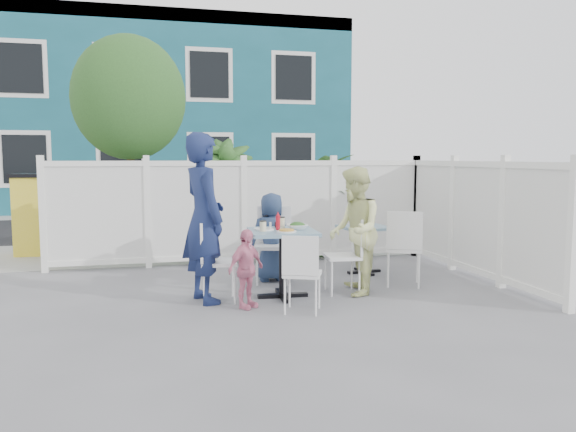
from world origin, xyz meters
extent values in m
plane|color=slate|center=(0.00, 0.00, 0.00)|extent=(80.00, 80.00, 0.00)
cube|color=gray|center=(0.00, 3.80, 0.01)|extent=(24.00, 2.60, 0.01)
cube|color=black|center=(0.00, 7.50, 0.00)|extent=(24.00, 5.00, 0.01)
cube|color=gray|center=(0.00, 10.60, 0.01)|extent=(24.00, 1.60, 0.01)
cube|color=#18515E|center=(-0.50, 14.00, 3.00)|extent=(11.00, 6.00, 6.00)
cube|color=white|center=(-0.50, 11.04, 5.80)|extent=(11.00, 0.08, 0.40)
cube|color=black|center=(-3.00, 11.02, 1.60)|extent=(1.20, 0.04, 1.40)
cube|color=black|center=(1.00, 11.02, 1.60)|extent=(1.20, 0.04, 1.40)
cube|color=black|center=(-3.00, 11.02, 4.10)|extent=(1.20, 0.04, 1.40)
cube|color=black|center=(1.00, 11.02, 4.10)|extent=(1.20, 0.04, 1.40)
cube|color=white|center=(0.10, 2.40, 0.82)|extent=(5.80, 0.04, 1.40)
cube|color=white|center=(0.10, 2.40, 1.56)|extent=(5.86, 0.08, 0.08)
cube|color=white|center=(0.10, 2.40, 0.06)|extent=(5.86, 0.08, 0.12)
cube|color=white|center=(3.00, 0.60, 0.82)|extent=(0.04, 3.60, 1.40)
cube|color=white|center=(3.00, 0.60, 1.56)|extent=(0.08, 3.66, 0.08)
cube|color=white|center=(3.00, 0.60, 0.06)|extent=(0.08, 3.66, 0.12)
cylinder|color=#382316|center=(-1.60, 3.30, 1.20)|extent=(0.12, 0.12, 2.40)
ellipsoid|color=#26491E|center=(-1.60, 3.30, 2.60)|extent=(1.80, 1.62, 1.98)
cube|color=yellow|center=(-3.15, 4.00, 0.66)|extent=(0.74, 0.55, 1.32)
imported|color=#26491E|center=(-0.16, 3.10, 0.99)|extent=(1.20, 1.20, 1.97)
imported|color=#26491E|center=(1.50, 3.00, 0.85)|extent=(1.76, 1.88, 1.70)
cube|color=#436E89|center=(0.19, 0.19, 0.78)|extent=(0.80, 0.80, 0.04)
cylinder|color=black|center=(0.19, 0.19, 0.39)|extent=(0.09, 0.09, 0.74)
cube|color=black|center=(0.19, 0.19, 0.02)|extent=(0.60, 0.12, 0.04)
cube|color=black|center=(0.19, 0.19, 0.02)|extent=(0.12, 0.60, 0.04)
cube|color=#436E89|center=(1.65, 1.28, 0.66)|extent=(0.70, 0.70, 0.04)
cylinder|color=black|center=(1.65, 1.28, 0.33)|extent=(0.07, 0.07, 0.62)
cube|color=black|center=(1.65, 1.28, 0.02)|extent=(0.51, 0.12, 0.04)
cube|color=black|center=(1.65, 1.28, 0.02)|extent=(0.12, 0.51, 0.04)
cube|color=white|center=(-0.56, 0.20, 0.45)|extent=(0.43, 0.45, 0.04)
cube|color=white|center=(-0.75, 0.21, 0.70)|extent=(0.06, 0.42, 0.45)
cylinder|color=white|center=(-0.38, 0.36, 0.23)|extent=(0.02, 0.02, 0.45)
cylinder|color=white|center=(-0.41, 0.00, 0.23)|extent=(0.02, 0.02, 0.45)
cylinder|color=white|center=(-0.72, 0.39, 0.23)|extent=(0.02, 0.02, 0.45)
cylinder|color=white|center=(-0.75, 0.03, 0.23)|extent=(0.02, 0.02, 0.45)
cube|color=white|center=(0.95, 0.23, 0.45)|extent=(0.43, 0.45, 0.04)
cube|color=white|center=(1.14, 0.22, 0.70)|extent=(0.07, 0.42, 0.45)
cylinder|color=white|center=(0.76, 0.07, 0.22)|extent=(0.02, 0.02, 0.45)
cylinder|color=white|center=(0.80, 0.43, 0.22)|extent=(0.02, 0.02, 0.45)
cylinder|color=white|center=(1.10, 0.04, 0.22)|extent=(0.02, 0.02, 0.45)
cylinder|color=white|center=(1.13, 0.40, 0.22)|extent=(0.02, 0.02, 0.45)
cube|color=white|center=(0.25, 0.96, 0.49)|extent=(0.56, 0.54, 0.04)
cube|color=white|center=(0.31, 1.16, 0.76)|extent=(0.44, 0.16, 0.49)
cylinder|color=white|center=(0.38, 0.73, 0.24)|extent=(0.03, 0.03, 0.49)
cylinder|color=white|center=(0.01, 0.84, 0.24)|extent=(0.03, 0.03, 0.49)
cylinder|color=white|center=(0.49, 1.09, 0.24)|extent=(0.03, 0.03, 0.49)
cylinder|color=white|center=(0.11, 1.20, 0.24)|extent=(0.03, 0.03, 0.49)
cube|color=white|center=(0.25, -0.47, 0.41)|extent=(0.50, 0.49, 0.04)
cube|color=white|center=(0.19, -0.63, 0.64)|extent=(0.36, 0.18, 0.41)
cylinder|color=white|center=(0.16, -0.26, 0.21)|extent=(0.02, 0.02, 0.41)
cylinder|color=white|center=(0.47, -0.39, 0.21)|extent=(0.02, 0.02, 0.41)
cylinder|color=white|center=(0.04, -0.55, 0.21)|extent=(0.02, 0.02, 0.41)
cylinder|color=white|center=(0.34, -0.67, 0.21)|extent=(0.02, 0.02, 0.41)
cube|color=white|center=(1.85, 0.43, 0.48)|extent=(0.58, 0.56, 0.04)
cube|color=white|center=(1.77, 0.25, 0.74)|extent=(0.42, 0.21, 0.48)
cylinder|color=white|center=(1.75, 0.67, 0.24)|extent=(0.03, 0.03, 0.48)
cylinder|color=white|center=(2.10, 0.52, 0.24)|extent=(0.03, 0.03, 0.48)
cylinder|color=white|center=(1.60, 0.34, 0.24)|extent=(0.03, 0.03, 0.48)
cylinder|color=white|center=(1.95, 0.19, 0.24)|extent=(0.03, 0.03, 0.48)
imported|color=#18234F|center=(-0.72, 0.22, 0.97)|extent=(0.64, 0.81, 1.93)
imported|color=#CCD84A|center=(1.07, 0.14, 0.77)|extent=(0.75, 0.87, 1.54)
imported|color=navy|center=(0.26, 1.10, 0.59)|extent=(0.61, 0.42, 1.18)
imported|color=pink|center=(-0.31, -0.18, 0.44)|extent=(0.54, 0.48, 0.87)
cylinder|color=white|center=(0.20, 0.01, 0.81)|extent=(0.23, 0.23, 0.01)
cylinder|color=white|center=(-0.01, 0.26, 0.81)|extent=(0.24, 0.24, 0.02)
imported|color=white|center=(0.37, 0.20, 0.83)|extent=(0.25, 0.25, 0.06)
cylinder|color=beige|center=(-0.05, 0.14, 0.86)|extent=(0.08, 0.08, 0.11)
cylinder|color=beige|center=(0.22, 0.39, 0.86)|extent=(0.08, 0.08, 0.12)
cylinder|color=#B80E1E|center=(0.14, 0.22, 0.89)|extent=(0.05, 0.05, 0.17)
cylinder|color=white|center=(0.10, 0.44, 0.84)|extent=(0.03, 0.03, 0.07)
cylinder|color=black|center=(0.17, 0.45, 0.84)|extent=(0.03, 0.03, 0.07)
camera|label=1|loc=(-1.30, -6.15, 1.65)|focal=35.00mm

